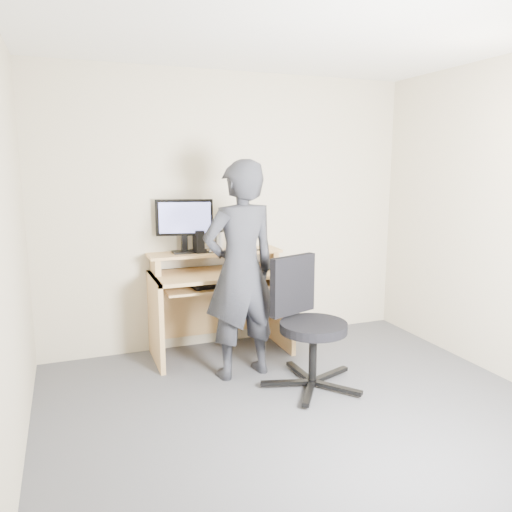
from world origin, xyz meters
TOP-DOWN VIEW (x-y plane):
  - ground at (0.00, 0.00)m, footprint 3.50×3.50m
  - back_wall at (0.00, 1.75)m, footprint 3.50×0.02m
  - ceiling at (0.00, 0.00)m, footprint 3.50×3.50m
  - desk at (-0.20, 1.53)m, footprint 1.20×0.60m
  - monitor at (-0.47, 1.62)m, footprint 0.49×0.16m
  - external_drive at (-0.35, 1.59)m, footprint 0.08×0.13m
  - travel_mug at (-0.17, 1.58)m, footprint 0.09×0.09m
  - smartphone at (0.14, 1.56)m, footprint 0.10×0.14m
  - charger at (-0.32, 1.55)m, footprint 0.05×0.04m
  - headphones at (-0.31, 1.63)m, footprint 0.17×0.17m
  - keyboard at (-0.25, 1.36)m, footprint 0.48×0.23m
  - mouse at (0.18, 1.35)m, footprint 0.10×0.07m
  - office_chair at (0.22, 0.61)m, footprint 0.77×0.74m
  - person at (-0.19, 0.95)m, footprint 0.68×0.50m

SIDE VIEW (x-z plane):
  - ground at x=0.00m, z-range 0.00..0.00m
  - office_chair at x=0.22m, z-range 0.05..1.01m
  - desk at x=-0.20m, z-range 0.09..1.00m
  - keyboard at x=-0.25m, z-range 0.65..0.68m
  - mouse at x=0.18m, z-range 0.75..0.79m
  - person at x=-0.19m, z-range 0.00..1.72m
  - smartphone at x=0.14m, z-range 0.91..0.92m
  - headphones at x=-0.31m, z-range 0.89..0.95m
  - charger at x=-0.32m, z-range 0.91..0.94m
  - travel_mug at x=-0.17m, z-range 0.91..1.09m
  - external_drive at x=-0.35m, z-range 0.91..1.11m
  - monitor at x=-0.47m, z-range 0.96..1.43m
  - back_wall at x=0.00m, z-range 0.00..2.50m
  - ceiling at x=0.00m, z-range 2.49..2.51m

